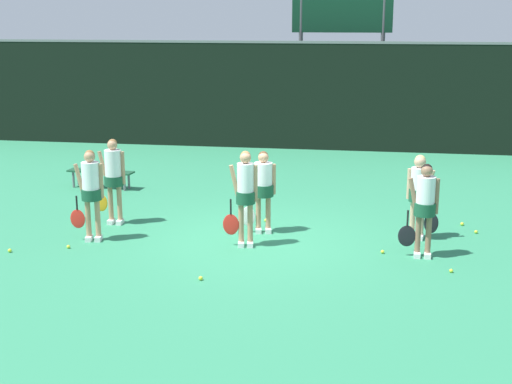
{
  "coord_description": "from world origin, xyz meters",
  "views": [
    {
      "loc": [
        2.17,
        -12.89,
        4.17
      ],
      "look_at": [
        0.02,
        0.01,
        0.93
      ],
      "focal_mm": 50.0,
      "sensor_mm": 36.0,
      "label": 1
    }
  ],
  "objects_px": {
    "player_5": "(419,190)",
    "tennis_ball_1": "(201,278)",
    "scoreboard": "(342,21)",
    "tennis_ball_0": "(462,224)",
    "player_3": "(113,174)",
    "tennis_ball_6": "(451,271)",
    "tennis_ball_7": "(383,252)",
    "tennis_ball_3": "(476,232)",
    "player_4": "(263,185)",
    "tennis_ball_2": "(266,220)",
    "player_0": "(91,187)",
    "tennis_ball_4": "(68,247)",
    "player_1": "(245,191)",
    "tennis_ball_5": "(10,251)",
    "player_2": "(425,203)",
    "bench_courtside": "(101,173)"
  },
  "relations": [
    {
      "from": "player_0",
      "to": "tennis_ball_0",
      "type": "relative_size",
      "value": 24.46
    },
    {
      "from": "tennis_ball_3",
      "to": "tennis_ball_5",
      "type": "bearing_deg",
      "value": -163.09
    },
    {
      "from": "tennis_ball_0",
      "to": "player_4",
      "type": "bearing_deg",
      "value": -164.23
    },
    {
      "from": "scoreboard",
      "to": "player_1",
      "type": "xyz_separation_m",
      "value": [
        -1.12,
        -11.78,
        -2.96
      ]
    },
    {
      "from": "player_3",
      "to": "player_5",
      "type": "bearing_deg",
      "value": -2.98
    },
    {
      "from": "tennis_ball_1",
      "to": "player_0",
      "type": "bearing_deg",
      "value": 145.45
    },
    {
      "from": "player_4",
      "to": "player_5",
      "type": "relative_size",
      "value": 1.0
    },
    {
      "from": "player_5",
      "to": "tennis_ball_6",
      "type": "relative_size",
      "value": 25.5
    },
    {
      "from": "player_1",
      "to": "tennis_ball_5",
      "type": "xyz_separation_m",
      "value": [
        -4.15,
        -1.08,
        -1.02
      ]
    },
    {
      "from": "player_1",
      "to": "tennis_ball_1",
      "type": "height_order",
      "value": "player_1"
    },
    {
      "from": "tennis_ball_0",
      "to": "tennis_ball_4",
      "type": "distance_m",
      "value": 7.82
    },
    {
      "from": "scoreboard",
      "to": "tennis_ball_1",
      "type": "height_order",
      "value": "scoreboard"
    },
    {
      "from": "tennis_ball_1",
      "to": "tennis_ball_2",
      "type": "height_order",
      "value": "same"
    },
    {
      "from": "player_1",
      "to": "tennis_ball_7",
      "type": "height_order",
      "value": "player_1"
    },
    {
      "from": "bench_courtside",
      "to": "tennis_ball_0",
      "type": "xyz_separation_m",
      "value": [
        8.51,
        -1.93,
        -0.34
      ]
    },
    {
      "from": "tennis_ball_0",
      "to": "tennis_ball_3",
      "type": "relative_size",
      "value": 1.07
    },
    {
      "from": "player_4",
      "to": "player_5",
      "type": "xyz_separation_m",
      "value": [
        2.98,
        0.08,
        0.0
      ]
    },
    {
      "from": "player_4",
      "to": "tennis_ball_5",
      "type": "xyz_separation_m",
      "value": [
        -4.34,
        -1.99,
        -0.93
      ]
    },
    {
      "from": "scoreboard",
      "to": "tennis_ball_4",
      "type": "bearing_deg",
      "value": -109.06
    },
    {
      "from": "bench_courtside",
      "to": "tennis_ball_5",
      "type": "xyz_separation_m",
      "value": [
        0.22,
        -5.03,
        -0.34
      ]
    },
    {
      "from": "player_5",
      "to": "player_0",
      "type": "bearing_deg",
      "value": -160.29
    },
    {
      "from": "player_3",
      "to": "tennis_ball_7",
      "type": "distance_m",
      "value": 5.63
    },
    {
      "from": "scoreboard",
      "to": "player_0",
      "type": "xyz_separation_m",
      "value": [
        -4.04,
        -11.92,
        -2.98
      ]
    },
    {
      "from": "player_0",
      "to": "tennis_ball_4",
      "type": "distance_m",
      "value": 1.18
    },
    {
      "from": "player_0",
      "to": "tennis_ball_6",
      "type": "height_order",
      "value": "player_0"
    },
    {
      "from": "player_1",
      "to": "player_4",
      "type": "relative_size",
      "value": 1.1
    },
    {
      "from": "tennis_ball_0",
      "to": "tennis_ball_2",
      "type": "distance_m",
      "value": 4.03
    },
    {
      "from": "tennis_ball_3",
      "to": "player_5",
      "type": "bearing_deg",
      "value": -156.18
    },
    {
      "from": "tennis_ball_1",
      "to": "tennis_ball_7",
      "type": "height_order",
      "value": "tennis_ball_1"
    },
    {
      "from": "player_2",
      "to": "tennis_ball_4",
      "type": "distance_m",
      "value": 6.5
    },
    {
      "from": "tennis_ball_0",
      "to": "tennis_ball_2",
      "type": "bearing_deg",
      "value": -174.42
    },
    {
      "from": "player_5",
      "to": "tennis_ball_1",
      "type": "distance_m",
      "value": 4.67
    },
    {
      "from": "player_3",
      "to": "tennis_ball_3",
      "type": "xyz_separation_m",
      "value": [
        7.26,
        0.5,
        -1.02
      ]
    },
    {
      "from": "tennis_ball_1",
      "to": "tennis_ball_4",
      "type": "relative_size",
      "value": 1.07
    },
    {
      "from": "player_4",
      "to": "tennis_ball_2",
      "type": "height_order",
      "value": "player_4"
    },
    {
      "from": "tennis_ball_1",
      "to": "tennis_ball_3",
      "type": "xyz_separation_m",
      "value": [
        4.75,
        3.39,
        -0.0
      ]
    },
    {
      "from": "player_3",
      "to": "tennis_ball_5",
      "type": "relative_size",
      "value": 25.54
    },
    {
      "from": "player_4",
      "to": "tennis_ball_2",
      "type": "bearing_deg",
      "value": 82.06
    },
    {
      "from": "tennis_ball_7",
      "to": "tennis_ball_3",
      "type": "bearing_deg",
      "value": 40.12
    },
    {
      "from": "scoreboard",
      "to": "tennis_ball_0",
      "type": "xyz_separation_m",
      "value": [
        3.03,
        -9.76,
        -3.98
      ]
    },
    {
      "from": "tennis_ball_1",
      "to": "tennis_ball_7",
      "type": "distance_m",
      "value": 3.46
    },
    {
      "from": "player_0",
      "to": "player_1",
      "type": "distance_m",
      "value": 2.93
    },
    {
      "from": "player_0",
      "to": "player_2",
      "type": "distance_m",
      "value": 6.13
    },
    {
      "from": "tennis_ball_4",
      "to": "tennis_ball_5",
      "type": "xyz_separation_m",
      "value": [
        -0.96,
        -0.39,
        0.0
      ]
    },
    {
      "from": "tennis_ball_1",
      "to": "tennis_ball_4",
      "type": "height_order",
      "value": "tennis_ball_1"
    },
    {
      "from": "player_2",
      "to": "tennis_ball_2",
      "type": "relative_size",
      "value": 23.83
    },
    {
      "from": "tennis_ball_3",
      "to": "tennis_ball_6",
      "type": "relative_size",
      "value": 1.04
    },
    {
      "from": "tennis_ball_2",
      "to": "tennis_ball_7",
      "type": "bearing_deg",
      "value": -34.88
    },
    {
      "from": "tennis_ball_1",
      "to": "tennis_ball_2",
      "type": "relative_size",
      "value": 0.99
    },
    {
      "from": "tennis_ball_6",
      "to": "tennis_ball_7",
      "type": "bearing_deg",
      "value": 144.15
    }
  ]
}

